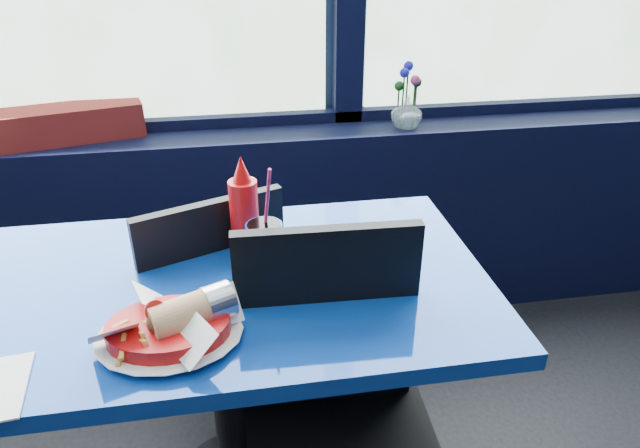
# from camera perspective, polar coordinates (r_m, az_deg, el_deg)

# --- Properties ---
(window_sill) EXTENTS (5.00, 0.26, 0.80)m
(window_sill) POSITION_cam_1_polar(r_m,az_deg,el_deg) (2.27, -16.81, -1.29)
(window_sill) COLOR black
(window_sill) RESTS_ON ground
(near_table) EXTENTS (1.20, 0.70, 0.75)m
(near_table) POSITION_cam_1_polar(r_m,az_deg,el_deg) (1.43, -8.93, -11.67)
(near_table) COLOR black
(near_table) RESTS_ON ground
(chair_near_front) EXTENTS (0.43, 0.44, 0.92)m
(chair_near_front) POSITION_cam_1_polar(r_m,az_deg,el_deg) (1.30, 1.86, -18.27)
(chair_near_front) COLOR black
(chair_near_front) RESTS_ON ground
(chair_near_back) EXTENTS (0.51, 0.51, 0.88)m
(chair_near_back) POSITION_cam_1_polar(r_m,az_deg,el_deg) (1.66, -8.51, -7.81)
(chair_near_back) COLOR black
(chair_near_back) RESTS_ON ground
(planter_box) EXTENTS (0.60, 0.28, 0.12)m
(planter_box) POSITION_cam_1_polar(r_m,az_deg,el_deg) (2.15, -25.06, 8.95)
(planter_box) COLOR maroon
(planter_box) RESTS_ON window_sill
(flower_vase) EXTENTS (0.11, 0.12, 0.24)m
(flower_vase) POSITION_cam_1_polar(r_m,az_deg,el_deg) (2.11, 8.69, 11.36)
(flower_vase) COLOR silver
(flower_vase) RESTS_ON window_sill
(food_basket) EXTENTS (0.26, 0.24, 0.09)m
(food_basket) POSITION_cam_1_polar(r_m,az_deg,el_deg) (1.15, -14.64, -9.86)
(food_basket) COLOR #B90C0D
(food_basket) RESTS_ON near_table
(ketchup_bottle) EXTENTS (0.07, 0.07, 0.26)m
(ketchup_bottle) POSITION_cam_1_polar(r_m,az_deg,el_deg) (1.36, -7.58, 1.15)
(ketchup_bottle) COLOR #B90C0D
(ketchup_bottle) RESTS_ON near_table
(soda_cup) EXTENTS (0.08, 0.08, 0.28)m
(soda_cup) POSITION_cam_1_polar(r_m,az_deg,el_deg) (1.29, -5.51, -2.49)
(soda_cup) COLOR navy
(soda_cup) RESTS_ON near_table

